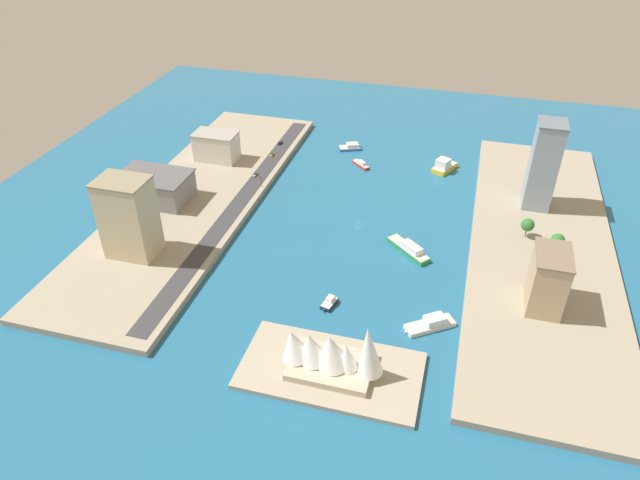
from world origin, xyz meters
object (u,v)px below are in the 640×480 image
suv_black (280,143)px  taxi_yellow_cab (272,155)px  ferry_white_commuter (431,324)px  ferry_green_doubledeck (409,249)px  tugboat_red (361,164)px  ferry_yellow_fast (444,166)px  patrol_launch_navy (329,303)px  traffic_light_waterfront (261,180)px  catamaran_blue (351,147)px  hotel_broad_white (216,146)px  warehouse_low_gray (155,187)px  apartment_midrise_tan (548,280)px  opera_landmark (330,352)px  office_block_beige (128,218)px  tower_tall_glass (543,165)px  sedan_silver (255,174)px

suv_black → taxi_yellow_cab: bearing=92.2°
ferry_white_commuter → taxi_yellow_cab: (117.86, -130.31, 2.40)m
ferry_green_doubledeck → tugboat_red: 96.39m
ferry_white_commuter → suv_black: size_ratio=4.82×
ferry_yellow_fast → ferry_white_commuter: ferry_yellow_fast is taller
patrol_launch_navy → traffic_light_waterfront: size_ratio=1.68×
ferry_yellow_fast → catamaran_blue: bearing=-12.4°
patrol_launch_navy → hotel_broad_white: 155.73m
catamaran_blue → warehouse_low_gray: 135.19m
apartment_midrise_tan → opera_landmark: 100.58m
traffic_light_waterfront → tugboat_red: bearing=-136.0°
office_block_beige → taxi_yellow_cab: bearing=-103.9°
ferry_white_commuter → tugboat_red: (60.59, -138.28, -0.53)m
ferry_green_doubledeck → office_block_beige: (130.15, 41.08, 21.60)m
apartment_midrise_tan → opera_landmark: bearing=36.8°
tugboat_red → tower_tall_glass: 111.52m
office_block_beige → tower_tall_glass: bearing=-152.2°
patrol_launch_navy → apartment_midrise_tan: apartment_midrise_tan is taller
ferry_white_commuter → opera_landmark: 51.29m
suv_black → ferry_white_commuter: bearing=128.5°
sedan_silver → ferry_green_doubledeck: bearing=154.0°
ferry_white_commuter → patrol_launch_navy: size_ratio=2.00×
hotel_broad_white → suv_black: bearing=-134.2°
catamaran_blue → suv_black: bearing=14.4°
ferry_white_commuter → office_block_beige: 149.31m
taxi_yellow_cab → suv_black: taxi_yellow_cab is taller
tugboat_red → office_block_beige: office_block_beige is taller
ferry_white_commuter → tower_tall_glass: (-44.49, -112.10, 26.13)m
ferry_yellow_fast → taxi_yellow_cab: ferry_yellow_fast is taller
ferry_white_commuter → tugboat_red: 150.97m
patrol_launch_navy → ferry_white_commuter: bearing=177.6°
tower_tall_glass → office_block_beige: bearing=27.8°
ferry_white_commuter → sedan_silver: size_ratio=4.47×
warehouse_low_gray → traffic_light_waterfront: (-52.67, -29.29, -3.42)m
ferry_white_commuter → tower_tall_glass: 123.40m
apartment_midrise_tan → hotel_broad_white: apartment_midrise_tan is taller
ferry_white_commuter → office_block_beige: bearing=-4.3°
taxi_yellow_cab → office_block_beige: bearing=76.1°
hotel_broad_white → office_block_beige: bearing=91.5°
tower_tall_glass → sedan_silver: size_ratio=10.06×
tower_tall_glass → hotel_broad_white: tower_tall_glass is taller
ferry_yellow_fast → tugboat_red: bearing=9.3°
ferry_yellow_fast → office_block_beige: 195.07m
sedan_silver → opera_landmark: size_ratio=0.12×
office_block_beige → traffic_light_waterfront: 88.74m
ferry_green_doubledeck → warehouse_low_gray: size_ratio=0.61×
ferry_green_doubledeck → suv_black: bearing=-43.7°
suv_black → ferry_green_doubledeck: bearing=136.3°
ferry_green_doubledeck → opera_landmark: size_ratio=0.58×
ferry_yellow_fast → sedan_silver: ferry_yellow_fast is taller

